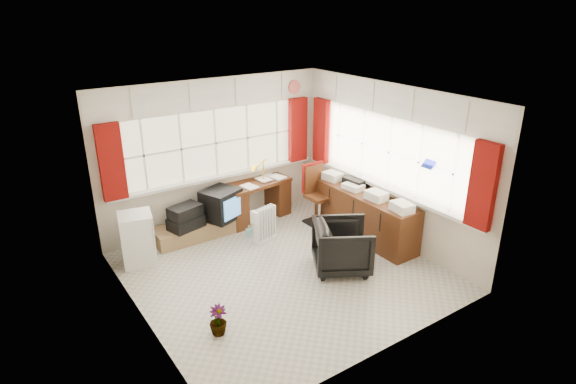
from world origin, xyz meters
name	(u,v)px	position (x,y,z in m)	size (l,w,h in m)	color
ground	(283,272)	(0.00, 0.00, 0.00)	(4.00, 4.00, 0.00)	beige
room_walls	(282,174)	(0.00, 0.00, 1.50)	(4.00, 4.00, 4.00)	beige
window_back	(218,173)	(0.00, 1.94, 0.95)	(3.70, 0.12, 3.60)	beige
window_right	(385,183)	(1.94, 0.00, 0.95)	(0.12, 3.70, 3.60)	beige
curtains	(299,149)	(0.92, 0.93, 1.46)	(3.83, 3.83, 1.15)	maroon
overhead_cabinets	(300,97)	(0.98, 0.98, 2.25)	(3.98, 3.98, 0.48)	white
desk	(255,198)	(0.62, 1.80, 0.39)	(1.28, 0.74, 0.73)	#4F2812
desk_lamp	(263,165)	(0.77, 1.74, 0.98)	(0.15, 0.12, 0.40)	yellow
task_chair	(316,192)	(1.43, 1.10, 0.56)	(0.45, 0.47, 1.05)	black
office_chair	(342,246)	(0.76, -0.40, 0.36)	(0.77, 0.79, 0.72)	black
radiator	(265,228)	(0.29, 0.94, 0.24)	(0.42, 0.24, 0.60)	white
credenza	(364,214)	(1.73, 0.20, 0.39)	(0.50, 2.00, 0.85)	#4F2812
file_tray	(357,182)	(1.87, 0.57, 0.82)	(0.30, 0.39, 0.13)	black
tv_bench	(197,230)	(-0.55, 1.72, 0.12)	(1.40, 0.50, 0.25)	#A57E52
crt_tv	(221,204)	(-0.12, 1.65, 0.50)	(0.70, 0.67, 0.50)	black
hifi_stack	(186,217)	(-0.76, 1.64, 0.43)	(0.60, 0.46, 0.38)	black
mini_fridge	(137,239)	(-1.60, 1.43, 0.39)	(0.55, 0.56, 0.79)	white
spray_bottle_a	(202,229)	(-0.49, 1.62, 0.16)	(0.13, 0.13, 0.33)	white
spray_bottle_b	(249,231)	(0.16, 1.25, 0.10)	(0.09, 0.09, 0.20)	#96E0D5
flower_vase	(218,320)	(-1.38, -0.71, 0.18)	(0.21, 0.21, 0.37)	black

